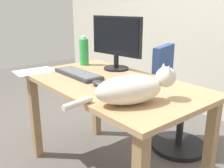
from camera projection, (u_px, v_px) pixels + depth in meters
desk at (110, 97)px, 1.76m from camera, size 1.31×0.74×0.73m
office_chair at (176, 106)px, 2.22m from camera, size 0.50×0.48×0.90m
monitor at (116, 41)px, 1.99m from camera, size 0.48×0.20×0.42m
keyboard at (78, 74)px, 1.87m from camera, size 0.44×0.15×0.03m
cat at (133, 88)px, 1.32m from camera, size 0.31×0.57×0.20m
computer_mouse at (98, 83)px, 1.62m from camera, size 0.11×0.06×0.04m
paper_sheet at (35, 71)px, 1.99m from camera, size 0.23×0.31×0.00m
water_bottle at (84, 52)px, 2.18m from camera, size 0.08×0.08×0.25m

